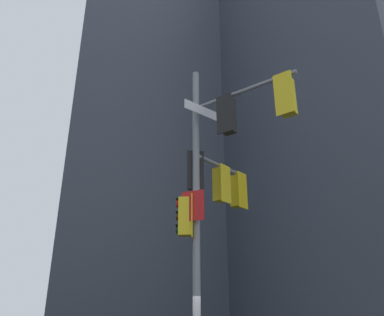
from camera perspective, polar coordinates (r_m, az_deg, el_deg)
The scene contains 3 objects.
building_tower_right at distance 28.87m, azimuth 26.17°, elevation 11.54°, with size 16.80×16.80×33.98m, color #4C5460.
building_mid_block at distance 37.85m, azimuth -5.58°, elevation 12.45°, with size 13.80×13.80×46.84m, color #4C5460.
signal_pole_assembly at distance 10.36m, azimuth 3.81°, elevation -3.14°, with size 2.55×3.91×8.92m.
Camera 1 is at (-2.97, -9.32, 2.24)m, focal length 35.29 mm.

